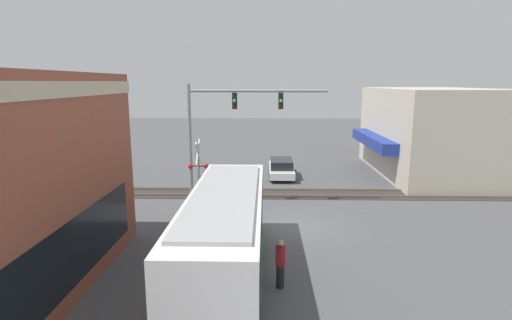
% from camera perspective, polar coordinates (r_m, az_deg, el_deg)
% --- Properties ---
extents(ground_plane, '(120.00, 120.00, 0.00)m').
position_cam_1_polar(ground_plane, '(20.04, 5.37, -9.55)').
color(ground_plane, '#4C4C4F').
extents(shop_building, '(13.18, 8.82, 6.58)m').
position_cam_1_polar(shop_building, '(33.57, 23.61, 3.72)').
color(shop_building, beige).
rests_on(shop_building, ground).
extents(city_bus, '(10.45, 2.59, 3.30)m').
position_cam_1_polar(city_bus, '(14.42, -4.35, -10.24)').
color(city_bus, white).
rests_on(city_bus, ground).
extents(traffic_signal_gantry, '(0.42, 7.81, 6.96)m').
position_cam_1_polar(traffic_signal_gantry, '(22.57, -4.06, 6.05)').
color(traffic_signal_gantry, gray).
rests_on(traffic_signal_gantry, ground).
extents(crossing_signal, '(1.41, 1.18, 3.81)m').
position_cam_1_polar(crossing_signal, '(23.15, -8.23, -0.88)').
color(crossing_signal, gray).
rests_on(crossing_signal, ground).
extents(rail_track_near, '(2.60, 60.00, 0.15)m').
position_cam_1_polar(rail_track_near, '(25.73, 4.46, -4.78)').
color(rail_track_near, '#332D28').
rests_on(rail_track_near, ground).
extents(parked_car_white, '(4.83, 1.82, 1.36)m').
position_cam_1_polar(parked_car_white, '(30.15, 3.63, -1.20)').
color(parked_car_white, silver).
rests_on(parked_car_white, ground).
extents(pedestrian_at_crossing, '(0.34, 0.34, 1.66)m').
position_cam_1_polar(pedestrian_at_crossing, '(23.80, -7.90, -4.13)').
color(pedestrian_at_crossing, '#2D3351').
rests_on(pedestrian_at_crossing, ground).
extents(pedestrian_near_bus, '(0.34, 0.34, 1.76)m').
position_cam_1_polar(pedestrian_near_bus, '(14.24, 3.50, -14.51)').
color(pedestrian_near_bus, black).
rests_on(pedestrian_near_bus, ground).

